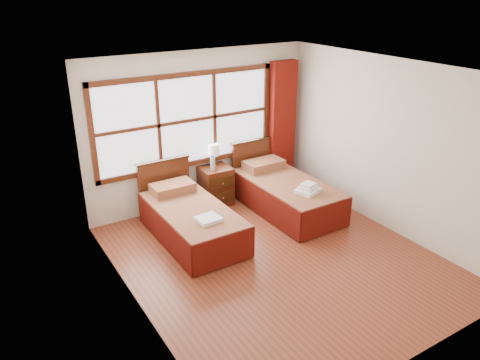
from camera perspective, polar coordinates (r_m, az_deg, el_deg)
floor at (r=6.65m, az=4.57°, el=-9.54°), size 4.50×4.50×0.00m
ceiling at (r=5.69m, az=5.40°, el=13.12°), size 4.50×4.50×0.00m
wall_back at (r=7.86m, az=-4.88°, el=6.15°), size 4.00×0.00×4.00m
wall_left at (r=5.20m, az=-13.11°, el=-3.49°), size 0.00×4.50×4.50m
wall_right at (r=7.36m, az=17.61°, el=3.95°), size 0.00×4.50×4.50m
window at (r=7.66m, az=-6.47°, el=7.21°), size 3.16×0.06×1.56m
curtain at (r=8.60m, az=5.16°, el=6.72°), size 0.50×0.16×2.30m
bed_left at (r=7.06m, az=-6.05°, el=-4.80°), size 0.98×2.00×0.95m
bed_right at (r=7.89m, az=5.51°, el=-1.58°), size 1.01×2.03×0.98m
nightstand at (r=8.04m, az=-2.96°, el=-0.73°), size 0.50×0.49×0.67m
towels_left at (r=6.53m, az=-3.89°, el=-4.77°), size 0.34×0.30×0.05m
towels_right at (r=7.39m, az=8.28°, el=-1.06°), size 0.42×0.40×0.15m
lamp at (r=7.95m, az=-3.19°, el=3.64°), size 0.19×0.19×0.38m
bottle_near at (r=7.79m, az=-3.40°, el=2.03°), size 0.06×0.06×0.25m
bottle_far at (r=7.79m, az=-3.28°, el=2.02°), size 0.06×0.06×0.24m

